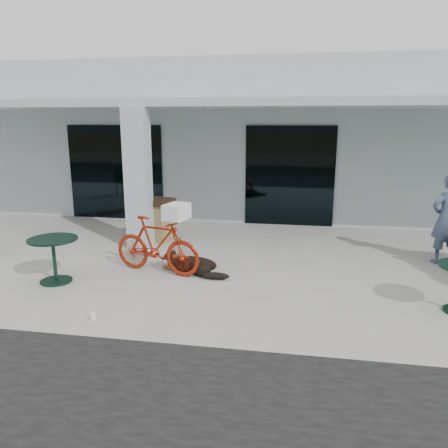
% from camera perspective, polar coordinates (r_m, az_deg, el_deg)
% --- Properties ---
extents(ground, '(80.00, 80.00, 0.00)m').
position_cam_1_polar(ground, '(7.80, -6.19, -8.04)').
color(ground, '#B5B2AB').
rests_on(ground, ground).
extents(building, '(22.00, 7.00, 4.50)m').
position_cam_1_polar(building, '(15.62, 2.25, 11.27)').
color(building, '#B0C0C8').
rests_on(building, ground).
extents(storefront_glass_left, '(2.80, 0.06, 2.70)m').
position_cam_1_polar(storefront_glass_left, '(13.13, -13.95, 6.53)').
color(storefront_glass_left, black).
rests_on(storefront_glass_left, ground).
extents(storefront_glass_right, '(2.40, 0.06, 2.70)m').
position_cam_1_polar(storefront_glass_right, '(12.05, 8.56, 6.18)').
color(storefront_glass_right, black).
rests_on(storefront_glass_right, ground).
extents(column, '(0.50, 0.50, 3.12)m').
position_cam_1_polar(column, '(10.01, -11.14, 5.82)').
color(column, '#B0C0C8').
rests_on(column, ground).
extents(overhang, '(22.00, 2.80, 0.18)m').
position_cam_1_polar(overhang, '(10.77, -1.24, 15.39)').
color(overhang, '#B0C0C8').
rests_on(overhang, column).
extents(bicycle, '(1.88, 0.94, 1.09)m').
position_cam_1_polar(bicycle, '(8.34, -8.78, -2.75)').
color(bicycle, maroon).
rests_on(bicycle, ground).
extents(laundry_basket, '(0.46, 0.55, 0.28)m').
position_cam_1_polar(laundry_basket, '(7.94, -6.22, 1.62)').
color(laundry_basket, white).
rests_on(laundry_basket, bicycle).
extents(dog, '(1.18, 0.76, 0.37)m').
position_cam_1_polar(dog, '(8.35, -4.23, -5.17)').
color(dog, black).
rests_on(dog, ground).
extents(cup_near_dog, '(0.11, 0.11, 0.10)m').
position_cam_1_polar(cup_near_dog, '(6.79, -16.74, -11.49)').
color(cup_near_dog, white).
rests_on(cup_near_dog, ground).
extents(cafe_table_near, '(0.93, 0.93, 0.81)m').
position_cam_1_polar(cafe_table_near, '(8.38, -21.28, -4.44)').
color(cafe_table_near, '#102F22').
rests_on(cafe_table_near, ground).
extents(person, '(0.78, 0.64, 1.83)m').
position_cam_1_polar(person, '(9.79, 27.07, 0.58)').
color(person, '#40506C').
rests_on(person, ground).
extents(trash_receptacle, '(0.75, 0.75, 1.02)m').
position_cam_1_polar(trash_receptacle, '(10.56, -8.41, 0.53)').
color(trash_receptacle, olive).
rests_on(trash_receptacle, ground).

